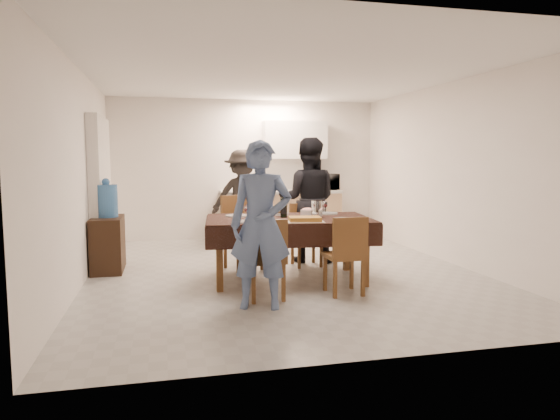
{
  "coord_description": "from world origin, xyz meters",
  "views": [
    {
      "loc": [
        -1.52,
        -6.37,
        1.52
      ],
      "look_at": [
        -0.11,
        -0.3,
        0.87
      ],
      "focal_mm": 32.0,
      "sensor_mm": 36.0,
      "label": 1
    }
  ],
  "objects_px": {
    "water_pitcher": "(317,209)",
    "person_kitchen": "(242,197)",
    "savoury_tart": "(305,219)",
    "water_jug": "(106,201)",
    "wine_bottle": "(284,204)",
    "microwave": "(323,182)",
    "person_far": "(308,200)",
    "console": "(108,244)",
    "dining_table": "(289,221)",
    "person_near": "(261,225)"
  },
  "relations": [
    {
      "from": "water_pitcher",
      "to": "savoury_tart",
      "type": "distance_m",
      "value": 0.42
    },
    {
      "from": "water_pitcher",
      "to": "microwave",
      "type": "height_order",
      "value": "microwave"
    },
    {
      "from": "water_pitcher",
      "to": "wine_bottle",
      "type": "bearing_deg",
      "value": 165.96
    },
    {
      "from": "dining_table",
      "to": "water_jug",
      "type": "xyz_separation_m",
      "value": [
        -2.25,
        1.05,
        0.2
      ]
    },
    {
      "from": "dining_table",
      "to": "console",
      "type": "bearing_deg",
      "value": 160.78
    },
    {
      "from": "water_pitcher",
      "to": "person_far",
      "type": "bearing_deg",
      "value": 79.7
    },
    {
      "from": "microwave",
      "to": "person_near",
      "type": "bearing_deg",
      "value": 64.34
    },
    {
      "from": "person_near",
      "to": "dining_table",
      "type": "bearing_deg",
      "value": 77.84
    },
    {
      "from": "dining_table",
      "to": "console",
      "type": "height_order",
      "value": "dining_table"
    },
    {
      "from": "wine_bottle",
      "to": "water_jug",
      "type": "bearing_deg",
      "value": 155.43
    },
    {
      "from": "savoury_tart",
      "to": "microwave",
      "type": "relative_size",
      "value": 0.78
    },
    {
      "from": "console",
      "to": "person_near",
      "type": "relative_size",
      "value": 0.46
    },
    {
      "from": "wine_bottle",
      "to": "person_kitchen",
      "type": "distance_m",
      "value": 2.63
    },
    {
      "from": "person_far",
      "to": "wine_bottle",
      "type": "bearing_deg",
      "value": 77.38
    },
    {
      "from": "wine_bottle",
      "to": "water_pitcher",
      "type": "relative_size",
      "value": 1.6
    },
    {
      "from": "person_kitchen",
      "to": "dining_table",
      "type": "bearing_deg",
      "value": -86.47
    },
    {
      "from": "dining_table",
      "to": "console",
      "type": "xyz_separation_m",
      "value": [
        -2.25,
        1.05,
        -0.38
      ]
    },
    {
      "from": "person_near",
      "to": "person_far",
      "type": "xyz_separation_m",
      "value": [
        1.1,
        2.1,
        0.06
      ]
    },
    {
      "from": "dining_table",
      "to": "person_far",
      "type": "height_order",
      "value": "person_far"
    },
    {
      "from": "console",
      "to": "savoury_tart",
      "type": "distance_m",
      "value": 2.78
    },
    {
      "from": "savoury_tart",
      "to": "water_jug",
      "type": "bearing_deg",
      "value": 148.56
    },
    {
      "from": "wine_bottle",
      "to": "savoury_tart",
      "type": "bearing_deg",
      "value": -70.77
    },
    {
      "from": "dining_table",
      "to": "water_jug",
      "type": "relative_size",
      "value": 4.83
    },
    {
      "from": "console",
      "to": "microwave",
      "type": "height_order",
      "value": "microwave"
    },
    {
      "from": "dining_table",
      "to": "person_far",
      "type": "distance_m",
      "value": 1.2
    },
    {
      "from": "person_near",
      "to": "person_kitchen",
      "type": "distance_m",
      "value": 3.74
    },
    {
      "from": "water_pitcher",
      "to": "person_kitchen",
      "type": "xyz_separation_m",
      "value": [
        -0.52,
        2.72,
        -0.06
      ]
    },
    {
      "from": "person_far",
      "to": "person_kitchen",
      "type": "height_order",
      "value": "person_far"
    },
    {
      "from": "savoury_tart",
      "to": "person_kitchen",
      "type": "height_order",
      "value": "person_kitchen"
    },
    {
      "from": "wine_bottle",
      "to": "person_near",
      "type": "xyz_separation_m",
      "value": [
        -0.5,
        -1.1,
        -0.1
      ]
    },
    {
      "from": "wine_bottle",
      "to": "microwave",
      "type": "distance_m",
      "value": 3.42
    },
    {
      "from": "person_kitchen",
      "to": "water_jug",
      "type": "bearing_deg",
      "value": -142.08
    },
    {
      "from": "wine_bottle",
      "to": "microwave",
      "type": "xyz_separation_m",
      "value": [
        1.5,
        3.07,
        0.11
      ]
    },
    {
      "from": "water_jug",
      "to": "person_kitchen",
      "type": "bearing_deg",
      "value": 37.92
    },
    {
      "from": "console",
      "to": "person_far",
      "type": "distance_m",
      "value": 2.85
    },
    {
      "from": "dining_table",
      "to": "savoury_tart",
      "type": "bearing_deg",
      "value": -69.34
    },
    {
      "from": "console",
      "to": "microwave",
      "type": "distance_m",
      "value": 4.3
    },
    {
      "from": "wine_bottle",
      "to": "person_kitchen",
      "type": "relative_size",
      "value": 0.2
    },
    {
      "from": "person_near",
      "to": "person_far",
      "type": "distance_m",
      "value": 2.37
    },
    {
      "from": "microwave",
      "to": "water_jug",
      "type": "bearing_deg",
      "value": 29.23
    },
    {
      "from": "console",
      "to": "person_kitchen",
      "type": "distance_m",
      "value": 2.68
    },
    {
      "from": "water_pitcher",
      "to": "savoury_tart",
      "type": "relative_size",
      "value": 0.49
    },
    {
      "from": "microwave",
      "to": "person_far",
      "type": "relative_size",
      "value": 0.3
    },
    {
      "from": "person_near",
      "to": "water_jug",
      "type": "bearing_deg",
      "value": 144.34
    },
    {
      "from": "dining_table",
      "to": "wine_bottle",
      "type": "bearing_deg",
      "value": 140.92
    },
    {
      "from": "savoury_tart",
      "to": "person_far",
      "type": "distance_m",
      "value": 1.5
    },
    {
      "from": "water_jug",
      "to": "dining_table",
      "type": "bearing_deg",
      "value": -25.14
    },
    {
      "from": "microwave",
      "to": "wine_bottle",
      "type": "bearing_deg",
      "value": 63.92
    },
    {
      "from": "console",
      "to": "savoury_tart",
      "type": "bearing_deg",
      "value": -31.44
    },
    {
      "from": "water_pitcher",
      "to": "person_kitchen",
      "type": "distance_m",
      "value": 2.77
    }
  ]
}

